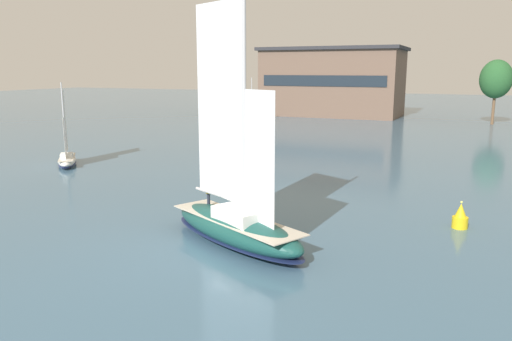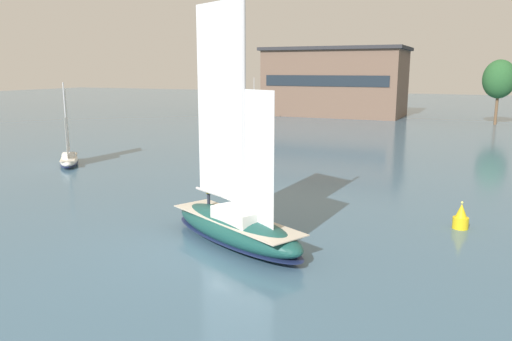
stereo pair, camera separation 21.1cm
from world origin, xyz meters
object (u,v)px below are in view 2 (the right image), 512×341
at_px(sailboat_moored_mid_channel, 69,158).
at_px(sailboat_main, 235,224).
at_px(channel_buoy, 461,218).
at_px(tree_shore_right, 227,59).
at_px(tree_shore_center, 499,79).
at_px(sailboat_moored_near_marina, 252,118).

bearing_deg(sailboat_moored_mid_channel, sailboat_main, -28.32).
relative_size(sailboat_main, channel_buoy, 8.39).
relative_size(tree_shore_right, sailboat_main, 1.17).
bearing_deg(sailboat_main, tree_shore_center, 78.97).
bearing_deg(tree_shore_right, sailboat_moored_mid_channel, -77.65).
bearing_deg(sailboat_main, channel_buoy, 35.18).
distance_m(sailboat_main, sailboat_moored_near_marina, 71.64).
xyz_separation_m(sailboat_moored_near_marina, sailboat_moored_mid_channel, (1.44, -50.60, 0.17)).
xyz_separation_m(tree_shore_right, sailboat_moored_near_marina, (12.61, -13.55, -12.01)).
bearing_deg(channel_buoy, sailboat_moored_mid_channel, 170.91).
relative_size(tree_shore_center, channel_buoy, 6.56).
xyz_separation_m(sailboat_moored_near_marina, channel_buoy, (41.15, -56.95, 0.13)).
relative_size(sailboat_main, sailboat_moored_near_marina, 1.78).
distance_m(tree_shore_center, sailboat_moored_mid_channel, 77.19).
distance_m(sailboat_main, channel_buoy, 14.81).
bearing_deg(channel_buoy, sailboat_main, -144.82).
bearing_deg(tree_shore_right, sailboat_moored_near_marina, -47.06).
height_order(tree_shore_center, sailboat_main, sailboat_main).
bearing_deg(tree_shore_right, sailboat_main, -62.20).
relative_size(sailboat_moored_near_marina, channel_buoy, 4.72).
bearing_deg(sailboat_main, tree_shore_right, 117.80).
height_order(sailboat_moored_near_marina, sailboat_moored_mid_channel, sailboat_moored_mid_channel).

